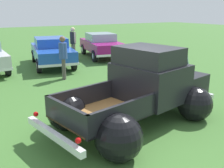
% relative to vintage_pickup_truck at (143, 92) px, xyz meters
% --- Properties ---
extents(ground_plane, '(80.00, 80.00, 0.00)m').
position_rel_vintage_pickup_truck_xyz_m(ground_plane, '(-0.38, -0.08, -0.76)').
color(ground_plane, '#3D6B2D').
extents(vintage_pickup_truck, '(4.90, 3.45, 1.96)m').
position_rel_vintage_pickup_truck_xyz_m(vintage_pickup_truck, '(0.00, 0.00, 0.00)').
color(vintage_pickup_truck, black).
rests_on(vintage_pickup_truck, ground).
extents(show_car_2, '(2.54, 4.59, 1.43)m').
position_rel_vintage_pickup_truck_xyz_m(show_car_2, '(0.17, 7.90, 0.02)').
color(show_car_2, black).
rests_on(show_car_2, ground).
extents(show_car_3, '(2.62, 4.51, 1.43)m').
position_rel_vintage_pickup_truck_xyz_m(show_car_3, '(3.56, 8.80, 0.02)').
color(show_car_3, black).
rests_on(show_car_3, ground).
extents(spectator_0, '(0.44, 0.52, 1.78)m').
position_rel_vintage_pickup_truck_xyz_m(spectator_0, '(-0.28, 5.01, 0.26)').
color(spectator_0, '#4C4742').
rests_on(spectator_0, ground).
extents(spectator_1, '(0.38, 0.54, 1.84)m').
position_rel_vintage_pickup_truck_xyz_m(spectator_1, '(1.86, 9.11, 0.30)').
color(spectator_1, gray).
rests_on(spectator_1, ground).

